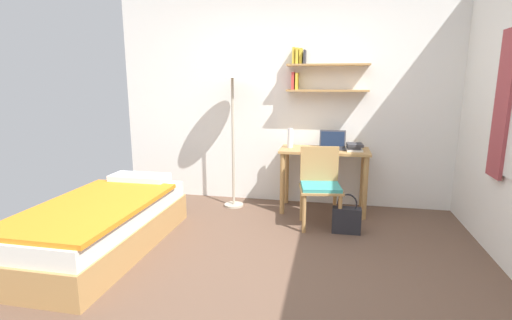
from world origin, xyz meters
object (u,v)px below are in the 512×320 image
(desk_chair, at_px, (320,183))
(standing_lamp, at_px, (232,75))
(handbag, at_px, (346,219))
(bed, at_px, (102,225))
(book_stack, at_px, (354,147))
(laptop, at_px, (332,144))
(desk, at_px, (324,162))
(water_bottle, at_px, (290,138))

(desk_chair, bearing_deg, standing_lamp, 158.46)
(handbag, bearing_deg, standing_lamp, 156.27)
(desk_chair, relative_size, handbag, 2.02)
(bed, distance_m, book_stack, 2.81)
(desk_chair, distance_m, laptop, 0.66)
(bed, relative_size, handbag, 4.55)
(desk, bearing_deg, handbag, -67.92)
(standing_lamp, relative_size, water_bottle, 7.68)
(desk, height_order, water_bottle, water_bottle)
(desk, distance_m, laptop, 0.24)
(book_stack, bearing_deg, bed, -147.54)
(desk_chair, bearing_deg, handbag, -31.34)
(bed, distance_m, water_bottle, 2.28)
(desk, relative_size, book_stack, 4.59)
(desk_chair, relative_size, book_stack, 3.76)
(water_bottle, distance_m, handbag, 1.20)
(standing_lamp, distance_m, handbag, 2.09)
(desk, xyz_separation_m, laptop, (0.09, 0.08, 0.21))
(desk, bearing_deg, book_stack, -5.06)
(desk, distance_m, standing_lamp, 1.49)
(desk, distance_m, book_stack, 0.39)
(bed, height_order, book_stack, book_stack)
(standing_lamp, height_order, book_stack, standing_lamp)
(laptop, relative_size, handbag, 0.74)
(desk, bearing_deg, desk_chair, -92.78)
(desk, xyz_separation_m, desk_chair, (-0.02, -0.48, -0.13))
(book_stack, bearing_deg, desk_chair, -129.02)
(standing_lamp, distance_m, water_bottle, 1.01)
(laptop, distance_m, water_bottle, 0.51)
(desk, height_order, laptop, laptop)
(standing_lamp, distance_m, book_stack, 1.65)
(bed, relative_size, water_bottle, 8.13)
(bed, relative_size, laptop, 6.11)
(bed, distance_m, desk, 2.52)
(laptop, height_order, handbag, laptop)
(bed, xyz_separation_m, desk, (1.98, 1.51, 0.37))
(book_stack, bearing_deg, laptop, 156.28)
(water_bottle, bearing_deg, handbag, -44.85)
(water_bottle, bearing_deg, laptop, 6.69)
(desk_chair, height_order, book_stack, desk_chair)
(desk, bearing_deg, water_bottle, 177.09)
(bed, xyz_separation_m, laptop, (2.07, 1.58, 0.58))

